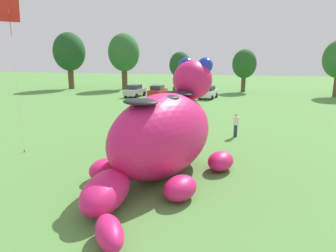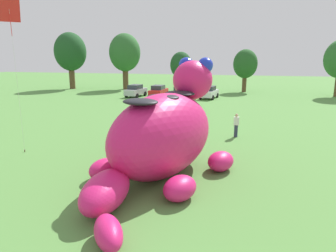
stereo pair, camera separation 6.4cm
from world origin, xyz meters
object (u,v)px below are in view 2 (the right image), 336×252
giant_inflatable_creature (163,134)px  tethered_flying_kite (9,11)px  car_silver (136,91)px  spectator_near_inflatable (195,100)px  car_red (158,91)px  car_orange (181,93)px  spectator_mid_field (236,125)px  car_white (209,92)px

giant_inflatable_creature → tethered_flying_kite: 11.15m
car_silver → spectator_near_inflatable: 11.83m
car_silver → car_red: same height
car_orange → spectator_mid_field: car_orange is taller
giant_inflatable_creature → car_red: size_ratio=2.75×
car_orange → car_white: bearing=21.1°
tethered_flying_kite → spectator_mid_field: bearing=28.4°
car_red → spectator_near_inflatable: bearing=-48.1°
car_orange → spectator_mid_field: size_ratio=2.48×
giant_inflatable_creature → tethered_flying_kite: bearing=171.0°
car_red → car_white: bearing=4.0°
car_red → car_orange: 3.58m
spectator_near_inflatable → spectator_mid_field: 13.46m
car_red → tethered_flying_kite: size_ratio=0.46×
giant_inflatable_creature → car_red: 28.82m
giant_inflatable_creature → spectator_mid_field: (3.31, 8.23, -1.23)m
car_white → spectator_mid_field: size_ratio=2.52×
spectator_near_inflatable → spectator_mid_field: (4.99, -12.50, 0.00)m
car_red → giant_inflatable_creature: bearing=-74.0°
car_red → car_orange: size_ratio=0.99×
car_silver → car_red: size_ratio=1.03×
car_red → spectator_mid_field: bearing=-60.0°
car_orange → car_white: size_ratio=0.98×
car_silver → spectator_mid_field: (14.60, -19.42, -0.01)m
spectator_mid_field → tethered_flying_kite: bearing=-151.6°
spectator_near_inflatable → tethered_flying_kite: bearing=-111.3°
car_silver → car_red: (3.37, 0.04, 0.00)m
car_red → car_white: same height
giant_inflatable_creature → tethered_flying_kite: (-9.20, 1.46, 6.13)m
spectator_mid_field → tethered_flying_kite: size_ratio=0.19×
spectator_near_inflatable → tethered_flying_kite: tethered_flying_kite is taller
car_orange → tethered_flying_kite: (-4.75, -25.33, 7.35)m
car_white → car_red: bearing=-176.0°
car_red → tethered_flying_kite: (-1.29, -26.23, 7.35)m
tethered_flying_kite → car_red: bearing=87.2°
spectator_mid_field → tethered_flying_kite: (-12.51, -6.77, 7.36)m
car_orange → giant_inflatable_creature: bearing=-80.6°
car_red → tethered_flying_kite: 27.27m
car_white → spectator_mid_field: bearing=-78.3°
car_orange → tethered_flying_kite: size_ratio=0.47×
car_orange → tethered_flying_kite: 26.80m
car_silver → spectator_mid_field: car_silver is taller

